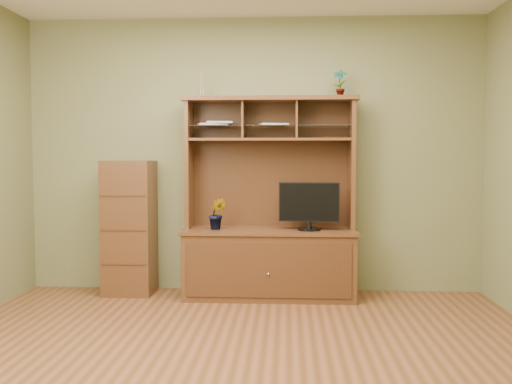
{
  "coord_description": "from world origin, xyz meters",
  "views": [
    {
      "loc": [
        0.34,
        -3.67,
        1.35
      ],
      "look_at": [
        0.07,
        1.2,
        1.03
      ],
      "focal_mm": 40.0,
      "sensor_mm": 36.0,
      "label": 1
    }
  ],
  "objects": [
    {
      "name": "monitor",
      "position": [
        0.54,
        1.64,
        0.89
      ],
      "size": [
        0.57,
        0.22,
        0.45
      ],
      "rotation": [
        0.0,
        0.0,
        -0.1
      ],
      "color": "black",
      "rests_on": "media_hutch"
    },
    {
      "name": "top_plant",
      "position": [
        0.83,
        1.8,
        2.03
      ],
      "size": [
        0.16,
        0.13,
        0.26
      ],
      "primitive_type": "imported",
      "rotation": [
        0.0,
        0.0,
        -0.24
      ],
      "color": "#326122",
      "rests_on": "media_hutch"
    },
    {
      "name": "media_hutch",
      "position": [
        0.17,
        1.73,
        0.52
      ],
      "size": [
        1.66,
        0.61,
        1.9
      ],
      "color": "#462614",
      "rests_on": "room"
    },
    {
      "name": "orchid_plant",
      "position": [
        -0.32,
        1.65,
        0.8
      ],
      "size": [
        0.17,
        0.14,
        0.3
      ],
      "primitive_type": "imported",
      "rotation": [
        0.0,
        0.0,
        -0.07
      ],
      "color": "#30521C",
      "rests_on": "media_hutch"
    },
    {
      "name": "reed_diffuser",
      "position": [
        -0.49,
        1.8,
        2.0
      ],
      "size": [
        0.05,
        0.05,
        0.26
      ],
      "color": "silver",
      "rests_on": "media_hutch"
    },
    {
      "name": "side_cabinet",
      "position": [
        -1.2,
        1.77,
        0.65
      ],
      "size": [
        0.46,
        0.42,
        1.3
      ],
      "color": "#462614",
      "rests_on": "room"
    },
    {
      "name": "room",
      "position": [
        0.0,
        0.0,
        1.35
      ],
      "size": [
        4.54,
        4.04,
        2.74
      ],
      "color": "brown",
      "rests_on": "ground"
    },
    {
      "name": "magazines",
      "position": [
        -0.17,
        1.8,
        1.65
      ],
      "size": [
        0.89,
        0.27,
        0.04
      ],
      "color": "#BBBCC1",
      "rests_on": "media_hutch"
    }
  ]
}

